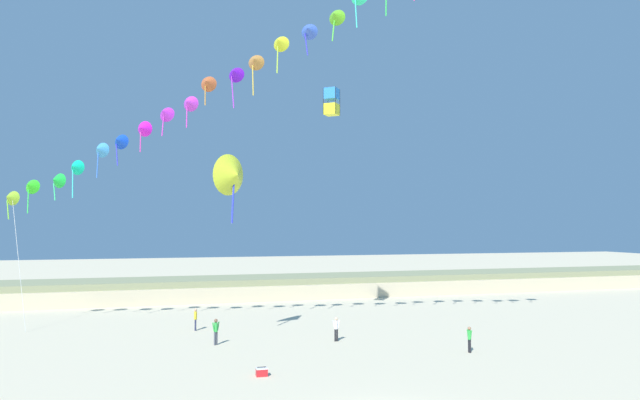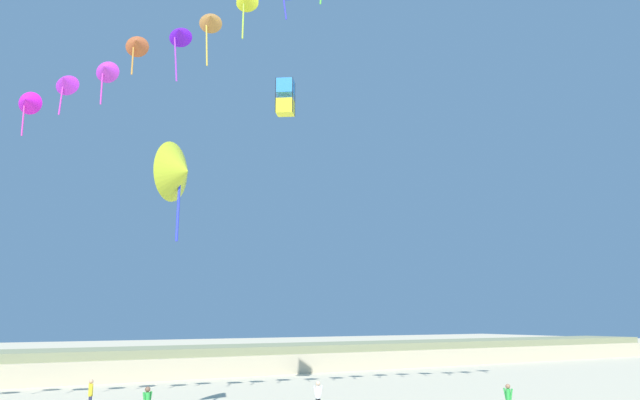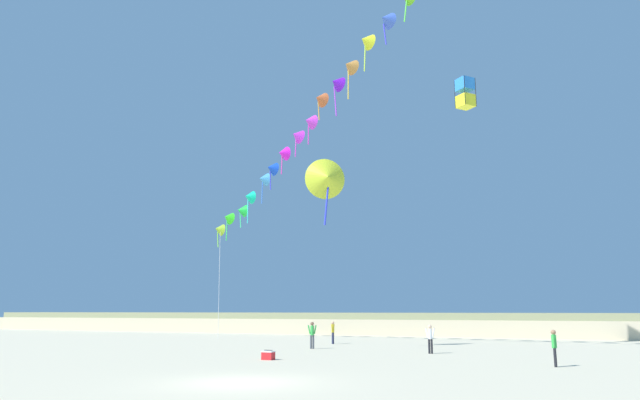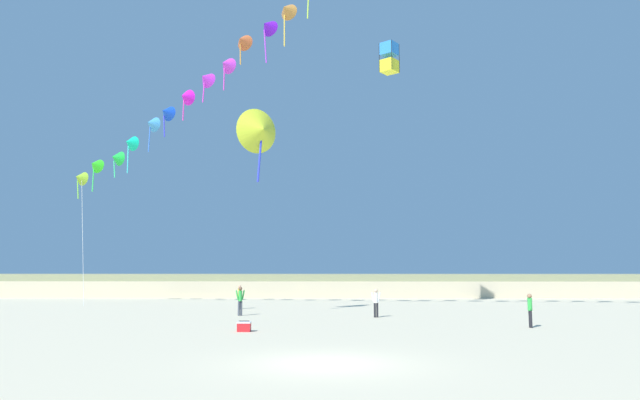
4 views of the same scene
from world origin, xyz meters
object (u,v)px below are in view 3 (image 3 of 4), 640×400
object	(u,v)px
person_near_left	(430,337)
person_mid_center	(312,333)
person_near_right	(333,331)
beach_cooler	(268,355)
person_far_left	(554,345)
large_kite_low_lead	(326,178)
large_kite_mid_trail	(465,93)

from	to	relation	value
person_near_left	person_mid_center	distance (m)	7.76
person_near_right	beach_cooler	distance (m)	13.91
person_near_left	person_mid_center	size ratio (longest dim) A/B	0.95
person_mid_center	person_near_right	bearing A→B (deg)	99.54
person_far_left	person_mid_center	bearing A→B (deg)	156.15
person_near_left	person_far_left	distance (m)	8.53
person_near_left	person_near_right	world-z (taller)	person_near_right
person_mid_center	large_kite_low_lead	size ratio (longest dim) A/B	0.37
beach_cooler	large_kite_low_lead	bearing A→B (deg)	93.33
person_near_right	person_mid_center	bearing A→B (deg)	-80.46
large_kite_low_lead	beach_cooler	world-z (taller)	large_kite_low_lead
large_kite_low_lead	large_kite_mid_trail	size ratio (longest dim) A/B	2.15
large_kite_low_lead	large_kite_mid_trail	bearing A→B (deg)	32.35
person_near_right	person_far_left	world-z (taller)	person_near_right
person_near_left	large_kite_mid_trail	world-z (taller)	large_kite_mid_trail
person_near_right	person_far_left	bearing A→B (deg)	-37.76
person_mid_center	large_kite_mid_trail	bearing A→B (deg)	29.27
large_kite_low_lead	person_far_left	bearing A→B (deg)	-25.32
person_near_right	large_kite_mid_trail	distance (m)	19.25
person_mid_center	person_far_left	bearing A→B (deg)	-23.85
person_mid_center	large_kite_low_lead	distance (m)	9.94
person_near_left	person_near_right	distance (m)	10.76
person_near_left	person_near_right	size ratio (longest dim) A/B	0.99
large_kite_low_lead	person_mid_center	bearing A→B (deg)	178.04
person_near_right	person_near_left	bearing A→B (deg)	-36.75
person_near_right	large_kite_low_lead	size ratio (longest dim) A/B	0.35
person_far_left	large_kite_low_lead	bearing A→B (deg)	154.68
person_mid_center	large_kite_mid_trail	world-z (taller)	large_kite_mid_trail
large_kite_low_lead	large_kite_mid_trail	distance (m)	11.70
large_kite_mid_trail	beach_cooler	size ratio (longest dim) A/B	3.63
person_mid_center	person_far_left	world-z (taller)	person_mid_center
beach_cooler	person_near_right	bearing A→B (deg)	100.00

